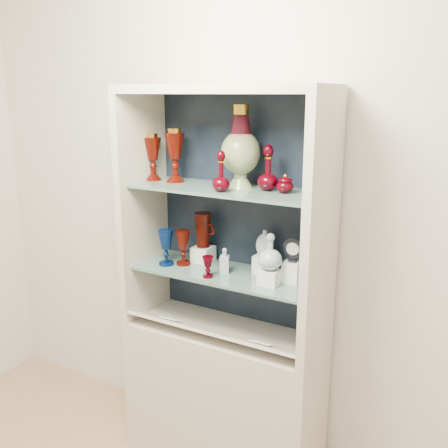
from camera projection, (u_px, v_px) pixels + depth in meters
The scene contains 29 objects.
wall_back at pixel (245, 195), 2.53m from camera, with size 3.50×0.02×2.80m, color beige.
cabinet_base at pixel (224, 395), 2.61m from camera, with size 1.00×0.40×0.75m, color #B8AF9B.
cabinet_back_panel at pixel (242, 211), 2.53m from camera, with size 0.98×0.02×1.15m, color black.
cabinet_side_left at pixel (144, 208), 2.59m from camera, with size 0.04×0.40×1.15m, color #B8AF9B.
cabinet_side_right at pixel (321, 232), 2.14m from camera, with size 0.04×0.40×1.15m, color #B8AF9B.
cabinet_top_cap at pixel (224, 89), 2.21m from camera, with size 1.00×0.40×0.04m, color #B8AF9B.
shelf_lower at pixel (226, 273), 2.45m from camera, with size 0.92×0.34×0.01m, color slate.
shelf_upper at pixel (226, 189), 2.35m from camera, with size 0.92×0.34×0.01m, color slate.
label_ledge at pixel (213, 333), 2.41m from camera, with size 0.92×0.18×0.01m, color #B8AF9B.
label_card_0 at pixel (262, 343), 2.28m from camera, with size 0.10×0.07×0.00m, color white.
label_card_1 at pixel (171, 319), 2.53m from camera, with size 0.10×0.07×0.00m, color white.
pedestal_lamp_left at pixel (153, 157), 2.54m from camera, with size 0.09×0.09×0.24m, color #420C05, non-canonical shape.
pedestal_lamp_right at pixel (175, 155), 2.48m from camera, with size 0.10×0.10×0.27m, color #420C05, non-canonical shape.
enamel_urn at pixel (241, 147), 2.32m from camera, with size 0.19×0.19×0.38m, color #0C4214, non-canonical shape.
ruby_decanter_a at pixel (221, 169), 2.24m from camera, with size 0.08×0.08×0.21m, color #440009, non-canonical shape.
ruby_decanter_b at pixel (268, 166), 2.26m from camera, with size 0.10×0.10×0.22m, color #440009, non-canonical shape.
lidded_bowl at pixel (285, 183), 2.22m from camera, with size 0.08×0.08×0.09m, color #440009, non-canonical shape.
cobalt_goblet at pixel (166, 247), 2.54m from camera, with size 0.08×0.08×0.18m, color #031743, non-canonical shape.
ruby_goblet_tall at pixel (183, 248), 2.54m from camera, with size 0.07×0.07×0.18m, color #420C05, non-canonical shape.
ruby_goblet_small at pixel (208, 267), 2.37m from camera, with size 0.05×0.05×0.11m, color #440009, non-canonical shape.
riser_ruby_pitcher at pixel (203, 254), 2.60m from camera, with size 0.10×0.10×0.08m, color silver.
ruby_pitcher at pixel (203, 230), 2.57m from camera, with size 0.14×0.09×0.18m, color #420C05, non-canonical shape.
clear_square_bottle at pixel (225, 260), 2.43m from camera, with size 0.04×0.04×0.13m, color #97A6B0, non-canonical shape.
riser_flat_flask at pixel (264, 264), 2.43m from camera, with size 0.09×0.09×0.09m, color silver.
flat_flask at pixel (265, 243), 2.40m from camera, with size 0.09×0.04×0.13m, color silver, non-canonical shape.
riser_clear_round_decanter at pixel (270, 277), 2.29m from camera, with size 0.09×0.09×0.07m, color silver.
clear_round_decanter at pixel (270, 253), 2.26m from camera, with size 0.11×0.11×0.17m, color #97A6B0, non-canonical shape.
riser_cameo_medallion at pixel (292, 272), 2.31m from camera, with size 0.08×0.08×0.10m, color silver.
cameo_medallion at pixel (293, 250), 2.28m from camera, with size 0.10×0.04×0.12m, color black, non-canonical shape.
Camera 1 is at (1.13, -0.47, 1.90)m, focal length 40.00 mm.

